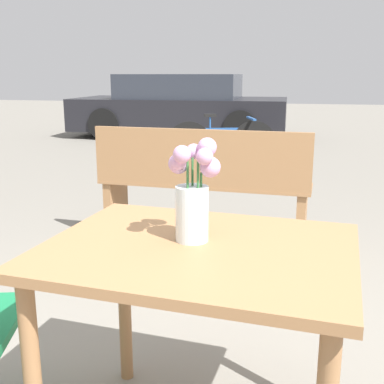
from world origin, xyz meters
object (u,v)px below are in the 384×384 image
(bicycle, at_px, (222,142))
(table_front, at_px, (198,279))
(flower_vase, at_px, (193,199))
(parked_car, at_px, (181,107))
(bench_near, at_px, (202,183))

(bicycle, bearing_deg, table_front, -81.36)
(table_front, distance_m, bicycle, 5.13)
(flower_vase, xyz_separation_m, parked_car, (-2.10, 8.10, -0.27))
(bench_near, bearing_deg, parked_car, 105.59)
(bench_near, relative_size, parked_car, 0.37)
(flower_vase, height_order, parked_car, parked_car)
(table_front, relative_size, parked_car, 0.23)
(table_front, relative_size, bicycle, 0.67)
(bench_near, xyz_separation_m, bicycle, (-0.37, 3.09, -0.14))
(table_front, xyz_separation_m, flower_vase, (-0.03, 0.04, 0.24))
(table_front, bearing_deg, bicycle, 98.64)
(parked_car, bearing_deg, bench_near, -74.41)
(bench_near, bearing_deg, table_front, -78.53)
(bicycle, relative_size, parked_car, 0.34)
(table_front, distance_m, flower_vase, 0.24)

